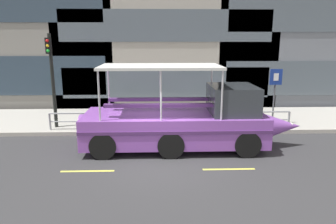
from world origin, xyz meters
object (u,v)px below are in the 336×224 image
at_px(traffic_light_pole, 52,72).
at_px(duck_tour_boat, 187,122).
at_px(parking_sign, 275,87).
at_px(pedestrian_near_bow, 244,104).

distance_m(traffic_light_pole, duck_tour_boat, 6.84).
bearing_deg(parking_sign, pedestrian_near_bow, 167.72).
xyz_separation_m(traffic_light_pole, duck_tour_boat, (6.09, -2.58, -1.75)).
height_order(parking_sign, pedestrian_near_bow, parking_sign).
relative_size(traffic_light_pole, parking_sign, 1.60).
height_order(parking_sign, duck_tour_boat, duck_tour_boat).
xyz_separation_m(duck_tour_boat, pedestrian_near_bow, (3.17, 3.04, 0.08)).
bearing_deg(parking_sign, traffic_light_pole, -179.13).
distance_m(parking_sign, pedestrian_near_bow, 1.67).
relative_size(parking_sign, pedestrian_near_bow, 1.67).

